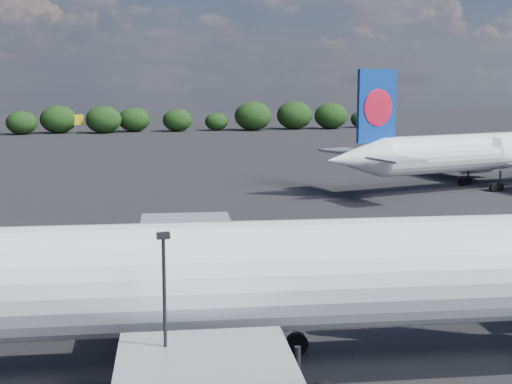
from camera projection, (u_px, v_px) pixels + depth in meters
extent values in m
plane|color=black|center=(27.00, 203.00, 90.93)|extent=(500.00, 500.00, 0.00)
cylinder|color=white|center=(242.00, 276.00, 36.39)|extent=(43.55, 12.94, 5.69)
cube|color=gray|center=(189.00, 246.00, 50.89)|extent=(11.15, 23.67, 0.63)
cylinder|color=red|center=(156.00, 290.00, 45.27)|extent=(6.12, 3.99, 3.07)
cube|color=gray|center=(156.00, 278.00, 45.14)|extent=(2.52, 0.76, 1.36)
cylinder|color=black|center=(297.00, 375.00, 33.95)|extent=(0.37, 0.37, 2.84)
cylinder|color=black|center=(276.00, 326.00, 40.64)|extent=(0.37, 0.37, 2.84)
cylinder|color=black|center=(276.00, 344.00, 40.81)|extent=(1.32, 0.72, 1.25)
cylinder|color=black|center=(297.00, 343.00, 40.96)|extent=(1.32, 0.72, 1.25)
cylinder|color=white|center=(496.00, 151.00, 104.03)|extent=(40.99, 11.80, 5.35)
cone|color=white|center=(355.00, 159.00, 93.32)|extent=(9.31, 6.65, 5.35)
cube|color=navy|center=(377.00, 106.00, 93.65)|extent=(5.90, 1.47, 9.63)
ellipsoid|color=red|center=(378.00, 108.00, 93.40)|extent=(4.47, 0.93, 4.92)
ellipsoid|color=red|center=(375.00, 107.00, 93.96)|extent=(4.47, 0.93, 4.92)
cube|color=gray|center=(396.00, 159.00, 88.97)|extent=(5.78, 7.11, 0.32)
cube|color=gray|center=(344.00, 151.00, 99.40)|extent=(5.78, 7.11, 0.32)
cube|color=gray|center=(443.00, 153.00, 117.56)|extent=(10.30, 22.24, 0.59)
cylinder|color=gray|center=(476.00, 164.00, 113.97)|extent=(5.74, 3.71, 2.89)
cube|color=gray|center=(476.00, 160.00, 113.85)|extent=(2.38, 0.69, 1.28)
cylinder|color=black|center=(500.00, 180.00, 100.83)|extent=(0.34, 0.34, 2.68)
cylinder|color=black|center=(500.00, 187.00, 100.99)|extent=(1.24, 0.66, 1.18)
cylinder|color=black|center=(493.00, 187.00, 100.48)|extent=(1.24, 0.66, 1.18)
cylinder|color=black|center=(468.00, 174.00, 106.53)|extent=(0.34, 0.34, 2.68)
cylinder|color=black|center=(468.00, 181.00, 106.69)|extent=(1.24, 0.66, 1.18)
cylinder|color=black|center=(462.00, 182.00, 106.17)|extent=(1.24, 0.66, 1.18)
cylinder|color=black|center=(165.00, 340.00, 30.85)|extent=(0.16, 0.16, 8.96)
cube|color=black|center=(163.00, 236.00, 30.13)|extent=(0.55, 0.30, 0.28)
cube|color=gold|center=(75.00, 120.00, 209.05)|extent=(5.00, 0.30, 3.00)
cylinder|color=#97999F|center=(75.00, 129.00, 209.48)|extent=(0.30, 0.30, 2.50)
ellipsoid|color=black|center=(22.00, 123.00, 204.73)|extent=(8.86, 7.50, 6.82)
ellipsoid|color=black|center=(58.00, 119.00, 209.55)|extent=(10.66, 9.02, 8.20)
ellipsoid|color=black|center=(104.00, 120.00, 209.52)|extent=(10.50, 8.89, 8.08)
ellipsoid|color=black|center=(134.00, 120.00, 215.47)|extent=(9.66, 8.17, 7.43)
ellipsoid|color=black|center=(177.00, 120.00, 216.76)|extent=(9.05, 7.66, 6.96)
ellipsoid|color=black|center=(216.00, 122.00, 221.19)|extent=(7.21, 6.10, 5.55)
ellipsoid|color=black|center=(253.00, 116.00, 221.08)|extent=(11.71, 9.91, 9.01)
ellipsoid|color=black|center=(294.00, 115.00, 226.95)|extent=(11.56, 9.78, 8.89)
ellipsoid|color=black|center=(331.00, 116.00, 228.43)|extent=(10.90, 9.22, 8.39)
ellipsoid|color=black|center=(361.00, 119.00, 234.66)|extent=(7.21, 6.10, 5.54)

